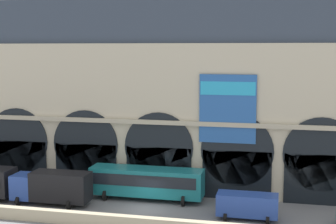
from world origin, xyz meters
name	(u,v)px	position (x,y,z in m)	size (l,w,h in m)	color
ground_plane	(145,209)	(0.00, 0.00, 0.00)	(200.00, 200.00, 0.00)	slate
quay_parapet_wall	(129,222)	(0.00, -5.05, 0.53)	(90.00, 0.70, 1.05)	#BCAD8C
station_building	(165,98)	(0.04, 7.66, 9.50)	(48.19, 5.70, 19.60)	beige
box_truck_midwest	(52,187)	(-8.94, -0.52, 1.70)	(7.50, 2.91, 3.12)	#28479E
bus_center	(147,182)	(-0.67, 2.86, 1.78)	(11.00, 3.25, 3.10)	#19727A
van_mideast	(247,205)	(9.22, -0.52, 1.25)	(5.20, 2.48, 2.20)	#28479E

